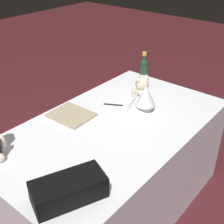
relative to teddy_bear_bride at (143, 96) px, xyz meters
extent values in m
plane|color=#47191E|center=(-0.31, 0.02, -0.83)|extent=(12.00, 12.00, 0.00)
cube|color=white|center=(-0.31, 0.02, -0.47)|extent=(1.64, 0.94, 0.73)
ellipsoid|color=beige|center=(-0.93, 0.29, -0.01)|extent=(0.04, 0.04, 0.09)
sphere|color=beige|center=(-0.98, 0.26, -0.08)|extent=(0.05, 0.05, 0.05)
cone|color=white|center=(0.01, 0.01, -0.03)|extent=(0.19, 0.19, 0.15)
ellipsoid|color=white|center=(0.01, 0.01, 0.03)|extent=(0.09, 0.08, 0.06)
sphere|color=beige|center=(0.01, 0.01, 0.08)|extent=(0.09, 0.09, 0.09)
sphere|color=beige|center=(0.02, 0.05, 0.08)|extent=(0.04, 0.04, 0.04)
sphere|color=beige|center=(0.04, 0.00, 0.12)|extent=(0.04, 0.04, 0.04)
sphere|color=beige|center=(-0.03, 0.03, 0.12)|extent=(0.04, 0.04, 0.04)
ellipsoid|color=beige|center=(0.06, 0.02, 0.03)|extent=(0.03, 0.03, 0.08)
ellipsoid|color=beige|center=(-0.03, 0.05, 0.03)|extent=(0.03, 0.03, 0.08)
cone|color=white|center=(-0.01, -0.03, 0.02)|extent=(0.19, 0.19, 0.15)
cylinder|color=#223A27|center=(0.29, 0.20, 0.00)|extent=(0.07, 0.07, 0.20)
sphere|color=#223A27|center=(0.29, 0.20, 0.11)|extent=(0.07, 0.07, 0.07)
cylinder|color=#223A27|center=(0.29, 0.20, 0.15)|extent=(0.03, 0.03, 0.08)
cylinder|color=gold|center=(0.29, 0.20, 0.18)|extent=(0.03, 0.03, 0.03)
cylinder|color=white|center=(0.29, 0.20, -0.01)|extent=(0.07, 0.07, 0.07)
cylinder|color=black|center=(-0.09, 0.19, -0.10)|extent=(0.08, 0.13, 0.01)
cone|color=silver|center=(-0.13, 0.25, -0.10)|extent=(0.02, 0.02, 0.01)
cube|color=black|center=(-0.93, -0.23, -0.05)|extent=(0.38, 0.28, 0.11)
cube|color=#B7B7BF|center=(-0.90, -0.30, -0.05)|extent=(0.04, 0.02, 0.03)
cube|color=tan|center=(-0.40, 0.31, -0.09)|extent=(0.24, 0.29, 0.02)
camera|label=1|loc=(-1.59, -1.03, 0.97)|focal=48.30mm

